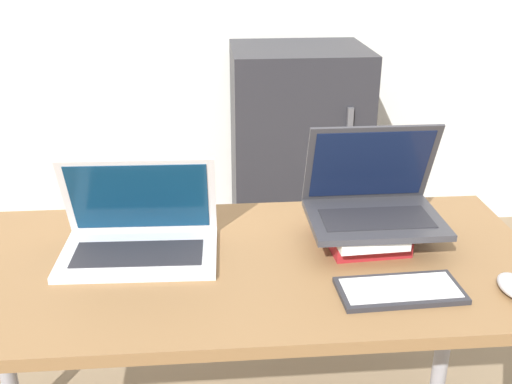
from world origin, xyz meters
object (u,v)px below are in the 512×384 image
Objects in this scene: laptop_on_books at (373,200)px; laptop_left at (139,234)px; wireless_keyboard at (400,290)px; mini_fridge at (297,157)px; book_stack at (362,231)px.

laptop_left is at bearing -178.79° from laptop_on_books.
wireless_keyboard is 0.28× the size of mini_fridge.
laptop_on_books reaches higher than laptop_left.
laptop_on_books is (0.02, 0.01, 0.08)m from book_stack.
mini_fridge is at bearing 88.96° from book_stack.
laptop_left is 0.59m from laptop_on_books.
wireless_keyboard is at bearing -21.75° from laptop_left.
wireless_keyboard is 1.52m from mini_fridge.
book_stack is at bearing -155.61° from laptop_on_books.
book_stack is 0.24m from wireless_keyboard.
mini_fridge is (-0.00, 1.26, -0.34)m from laptop_on_books.
laptop_on_books is at bearing 90.72° from wireless_keyboard.
laptop_on_books reaches higher than book_stack.
wireless_keyboard is (0.59, -0.23, -0.04)m from laptop_left.
mini_fridge is at bearing 90.17° from wireless_keyboard.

